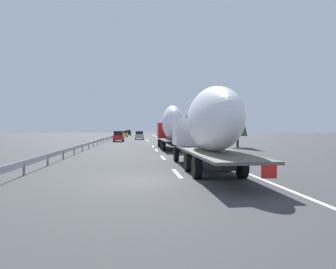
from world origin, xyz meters
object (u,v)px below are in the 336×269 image
truck_trailing (207,125)px  car_black_suv (128,133)px  truck_lead (171,126)px  car_red_compact (119,136)px  car_silver_hatch (139,135)px  car_yellow_coupe (125,134)px  road_sign (179,130)px

truck_trailing → car_black_suv: truck_trailing is taller
truck_lead → car_red_compact: truck_lead is taller
car_red_compact → car_black_suv: car_red_compact is taller
truck_lead → car_red_compact: bearing=18.1°
car_silver_hatch → car_black_suv: bearing=5.1°
truck_trailing → car_silver_hatch: (50.81, 3.41, -1.63)m
car_silver_hatch → car_yellow_coupe: (20.25, 4.08, -0.02)m
truck_trailing → car_yellow_coupe: 71.47m
car_yellow_coupe → car_black_suv: 19.73m
car_yellow_coupe → car_black_suv: (19.72, -0.55, 0.07)m
car_yellow_coupe → road_sign: bearing=-164.3°
car_yellow_coupe → road_sign: road_sign is taller
truck_trailing → car_silver_hatch: 50.95m
truck_lead → car_silver_hatch: bearing=5.9°
truck_lead → car_black_suv: 73.42m
car_black_suv → car_red_compact: bearing=179.6°
car_silver_hatch → truck_trailing: bearing=-176.2°
truck_trailing → car_yellow_coupe: size_ratio=2.95×
truck_lead → car_yellow_coupe: bearing=8.0°
car_yellow_coupe → car_silver_hatch: bearing=-168.6°
car_red_compact → car_yellow_coupe: size_ratio=1.00×
truck_trailing → road_sign: truck_trailing is taller
truck_trailing → car_black_suv: 91.06m
truck_lead → road_sign: truck_lead is taller
truck_lead → car_yellow_coupe: size_ratio=2.61×
car_black_suv → truck_trailing: bearing=-175.6°
truck_trailing → car_silver_hatch: bearing=3.8°
truck_trailing → car_silver_hatch: size_ratio=3.36×
car_black_suv → truck_lead: bearing=-174.6°
truck_trailing → car_yellow_coupe: bearing=6.0°
car_red_compact → road_sign: size_ratio=1.54×
car_silver_hatch → car_black_suv: (39.98, 3.53, 0.04)m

